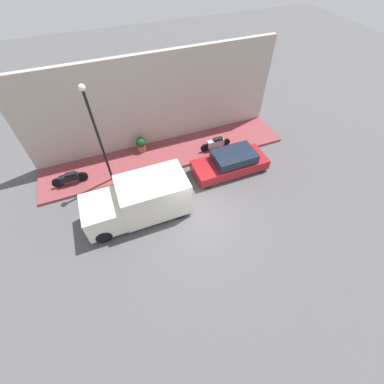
{
  "coord_description": "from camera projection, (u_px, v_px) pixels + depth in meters",
  "views": [
    {
      "loc": [
        -6.57,
        2.94,
        10.38
      ],
      "look_at": [
        1.31,
        -0.17,
        0.6
      ],
      "focal_mm": 24.0,
      "sensor_mm": 36.0,
      "label": 1
    }
  ],
  "objects": [
    {
      "name": "building_facade",
      "position": [
        155.0,
        103.0,
        14.54
      ],
      "size": [
        0.3,
        14.58,
        5.4
      ],
      "color": "#B2A899",
      "rests_on": "ground_plane"
    },
    {
      "name": "parked_car",
      "position": [
        231.0,
        162.0,
        14.37
      ],
      "size": [
        1.71,
        4.19,
        1.25
      ],
      "color": "maroon",
      "rests_on": "ground_plane"
    },
    {
      "name": "potted_plant",
      "position": [
        141.0,
        144.0,
        15.39
      ],
      "size": [
        0.57,
        0.57,
        0.93
      ],
      "color": "brown",
      "rests_on": "sidewalk"
    },
    {
      "name": "streetlamp",
      "position": [
        96.0,
        129.0,
        11.68
      ],
      "size": [
        0.3,
        0.3,
        5.38
      ],
      "color": "black",
      "rests_on": "sidewalk"
    },
    {
      "name": "delivery_van",
      "position": [
        138.0,
        201.0,
        11.98
      ],
      "size": [
        2.0,
        4.85,
        2.08
      ],
      "color": "silver",
      "rests_on": "ground_plane"
    },
    {
      "name": "ground_plane",
      "position": [
        199.0,
        220.0,
        12.55
      ],
      "size": [
        60.0,
        60.0,
        0.0
      ],
      "primitive_type": "plane",
      "color": "#514F51"
    },
    {
      "name": "sidewalk",
      "position": [
        167.0,
        155.0,
        15.6
      ],
      "size": [
        2.74,
        14.58,
        0.16
      ],
      "color": "brown",
      "rests_on": "ground_plane"
    },
    {
      "name": "motorcycle_black",
      "position": [
        70.0,
        178.0,
        13.62
      ],
      "size": [
        0.3,
        1.84,
        0.73
      ],
      "color": "black",
      "rests_on": "sidewalk"
    },
    {
      "name": "scooter_silver",
      "position": [
        216.0,
        143.0,
        15.54
      ],
      "size": [
        0.3,
        1.94,
        0.76
      ],
      "color": "#B7B7BF",
      "rests_on": "sidewalk"
    }
  ]
}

